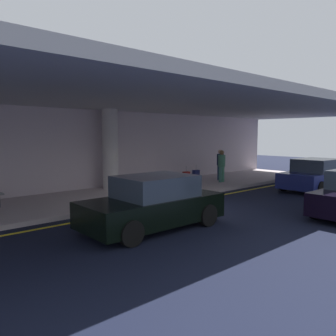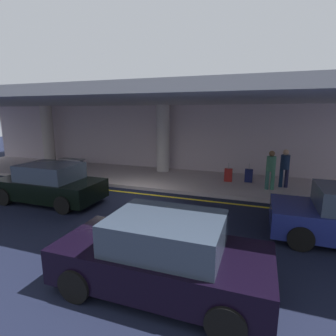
% 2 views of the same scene
% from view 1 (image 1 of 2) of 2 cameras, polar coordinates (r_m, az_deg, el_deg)
% --- Properties ---
extents(ground_plane, '(60.00, 60.00, 0.00)m').
position_cam_1_polar(ground_plane, '(12.32, 1.41, -6.70)').
color(ground_plane, black).
extents(sidewalk, '(26.00, 4.20, 0.15)m').
position_cam_1_polar(sidewalk, '(14.68, -6.91, -4.44)').
color(sidewalk, '#B5A6A6').
rests_on(sidewalk, ground).
extents(lane_stripe_yellow, '(26.00, 0.14, 0.01)m').
position_cam_1_polar(lane_stripe_yellow, '(12.68, -0.14, -6.33)').
color(lane_stripe_yellow, yellow).
rests_on(lane_stripe_yellow, ground).
extents(support_column_left_mid, '(0.73, 0.73, 3.65)m').
position_cam_1_polar(support_column_left_mid, '(15.59, -9.81, 3.14)').
color(support_column_left_mid, '#B4ACA9').
rests_on(support_column_left_mid, sidewalk).
extents(ceiling_overhang, '(28.00, 13.20, 0.30)m').
position_cam_1_polar(ceiling_overhang, '(14.10, -5.92, 10.97)').
color(ceiling_overhang, '#9B9B9E').
rests_on(ceiling_overhang, support_column_far_left).
extents(terminal_back_wall, '(26.00, 0.30, 3.80)m').
position_cam_1_polar(terminal_back_wall, '(16.37, -11.49, 2.96)').
color(terminal_back_wall, '#BBA9B2').
rests_on(terminal_back_wall, ground).
extents(car_navy, '(4.10, 1.92, 1.50)m').
position_cam_1_polar(car_navy, '(17.50, 23.77, -1.14)').
color(car_navy, navy).
rests_on(car_navy, ground).
extents(car_black, '(4.10, 1.92, 1.50)m').
position_cam_1_polar(car_black, '(9.48, -2.50, -6.05)').
color(car_black, black).
rests_on(car_black, ground).
extents(traveler_with_luggage, '(0.38, 0.38, 1.68)m').
position_cam_1_polar(traveler_with_luggage, '(17.91, 9.12, 0.70)').
color(traveler_with_luggage, '#305D54').
rests_on(traveler_with_luggage, sidewalk).
extents(person_waiting_for_ride, '(0.38, 0.38, 1.68)m').
position_cam_1_polar(person_waiting_for_ride, '(18.72, 8.88, 0.91)').
color(person_waiting_for_ride, '#0F2340').
rests_on(person_waiting_for_ride, sidewalk).
extents(suitcase_upright_primary, '(0.36, 0.22, 0.90)m').
position_cam_1_polar(suitcase_upright_primary, '(17.95, 4.78, -1.33)').
color(suitcase_upright_primary, '#131848').
rests_on(suitcase_upright_primary, sidewalk).
extents(suitcase_upright_secondary, '(0.36, 0.22, 0.90)m').
position_cam_1_polar(suitcase_upright_secondary, '(17.15, 3.11, -1.64)').
color(suitcase_upright_secondary, maroon).
rests_on(suitcase_upright_secondary, sidewalk).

